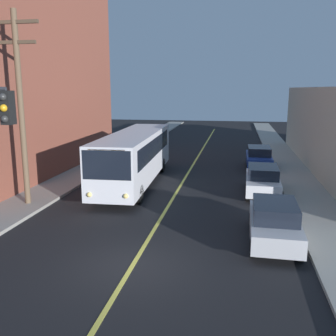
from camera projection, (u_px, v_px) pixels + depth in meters
The scene contains 9 objects.
ground_plane at pixel (133, 265), 12.87m from camera, with size 120.00×120.00×0.00m, color black.
sidewalk_left at pixel (64, 183), 23.76m from camera, with size 2.50×90.00×0.15m, color gray.
sidewalk_right at pixel (306, 194), 21.22m from camera, with size 2.50×90.00×0.15m, color gray.
lane_stripe_center at pixel (189, 172), 27.32m from camera, with size 0.16×60.00×0.01m, color #D8CC4C.
city_bus at pixel (135, 155), 23.65m from camera, with size 3.04×12.23×3.20m.
parked_car_silver at pixel (274, 222), 14.61m from camera, with size 1.88×4.43×1.62m.
parked_car_white at pixel (263, 180), 21.33m from camera, with size 1.90×4.44×1.62m.
parked_car_blue at pixel (259, 157), 28.47m from camera, with size 1.83×4.40×1.62m.
utility_pole_near at pixel (20, 100), 18.36m from camera, with size 2.40×0.28×9.34m.
Camera 1 is at (3.31, -11.52, 5.85)m, focal length 40.68 mm.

